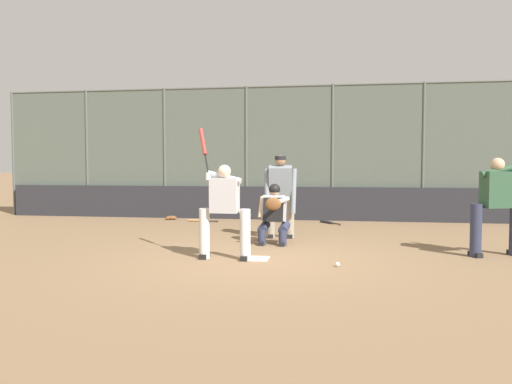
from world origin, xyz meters
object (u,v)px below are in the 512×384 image
object	(u,v)px
batter_at_plate	(224,208)
spare_bat_near_backstop	(328,222)
batter_on_deck	(497,203)
spare_bat_by_padding	(199,221)
umpire_home	(280,194)
catcher_behind_plate	(274,213)
baseball_loose	(338,264)
fielding_glove_on_dirt	(171,218)

from	to	relation	value
batter_at_plate	spare_bat_near_backstop	world-z (taller)	batter_at_plate
batter_on_deck	spare_bat_by_padding	world-z (taller)	batter_on_deck
umpire_home	batter_on_deck	world-z (taller)	batter_on_deck
umpire_home	spare_bat_near_backstop	distance (m)	3.09
catcher_behind_plate	spare_bat_near_backstop	xyz separation A→B (m)	(-1.00, -3.62, -0.58)
batter_on_deck	spare_bat_by_padding	xyz separation A→B (m)	(6.34, -4.15, -0.88)
spare_bat_by_padding	baseball_loose	distance (m)	6.59
fielding_glove_on_dirt	umpire_home	bearing A→B (deg)	138.54
batter_on_deck	spare_bat_near_backstop	distance (m)	5.26
fielding_glove_on_dirt	baseball_loose	bearing A→B (deg)	128.21
batter_on_deck	fielding_glove_on_dirt	size ratio (longest dim) A/B	7.27
umpire_home	batter_on_deck	size ratio (longest dim) A/B	0.77
catcher_behind_plate	umpire_home	world-z (taller)	umpire_home
batter_at_plate	spare_bat_by_padding	xyz separation A→B (m)	(1.84, -5.13, -0.81)
batter_at_plate	spare_bat_near_backstop	size ratio (longest dim) A/B	3.12
batter_on_deck	spare_bat_near_backstop	size ratio (longest dim) A/B	3.22
umpire_home	baseball_loose	world-z (taller)	umpire_home
umpire_home	baseball_loose	distance (m)	3.19
spare_bat_near_backstop	spare_bat_by_padding	bearing A→B (deg)	55.33
spare_bat_near_backstop	baseball_loose	distance (m)	5.62
umpire_home	catcher_behind_plate	bearing A→B (deg)	81.76
batter_on_deck	fielding_glove_on_dirt	xyz separation A→B (m)	(7.27, -4.54, -0.86)
batter_on_deck	spare_bat_near_backstop	bearing A→B (deg)	104.36
spare_bat_by_padding	fielding_glove_on_dirt	size ratio (longest dim) A/B	2.76
catcher_behind_plate	umpire_home	distance (m)	0.89
batter_at_plate	baseball_loose	size ratio (longest dim) A/B	29.53
umpire_home	spare_bat_by_padding	size ratio (longest dim) A/B	2.04
catcher_behind_plate	spare_bat_near_backstop	bearing A→B (deg)	-101.86
fielding_glove_on_dirt	baseball_loose	xyz separation A→B (m)	(-4.61, 5.85, -0.02)
catcher_behind_plate	baseball_loose	bearing A→B (deg)	124.91
spare_bat_near_backstop	spare_bat_by_padding	xyz separation A→B (m)	(3.46, 0.15, 0.00)
batter_at_plate	spare_bat_by_padding	size ratio (longest dim) A/B	2.56
umpire_home	baseball_loose	bearing A→B (deg)	107.12
umpire_home	spare_bat_near_backstop	world-z (taller)	umpire_home
umpire_home	spare_bat_near_backstop	size ratio (longest dim) A/B	2.49
batter_on_deck	baseball_loose	bearing A→B (deg)	-173.24
baseball_loose	batter_at_plate	bearing A→B (deg)	-10.47
batter_at_plate	fielding_glove_on_dirt	distance (m)	6.21
spare_bat_near_backstop	spare_bat_by_padding	size ratio (longest dim) A/B	0.82
batter_at_plate	baseball_loose	bearing A→B (deg)	172.77
spare_bat_by_padding	batter_on_deck	bearing A→B (deg)	155.33
umpire_home	spare_bat_by_padding	bearing A→B (deg)	-52.17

